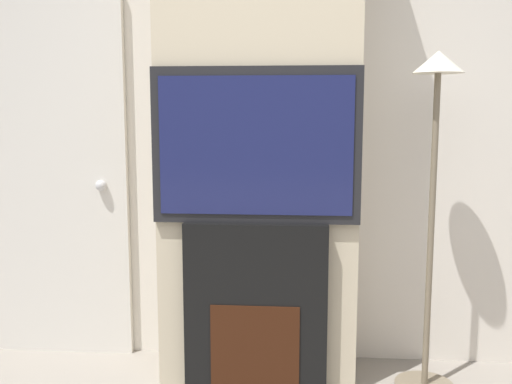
{
  "coord_description": "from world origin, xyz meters",
  "views": [
    {
      "loc": [
        0.21,
        -1.03,
        1.35
      ],
      "look_at": [
        0.0,
        1.59,
        0.98
      ],
      "focal_mm": 40.0,
      "sensor_mm": 36.0,
      "label": 1
    }
  ],
  "objects": [
    {
      "name": "chimney_breast",
      "position": [
        0.0,
        1.79,
        1.35
      ],
      "size": [
        0.96,
        0.41,
        2.7
      ],
      "color": "beige",
      "rests_on": "ground_plane"
    },
    {
      "name": "floor_lamp",
      "position": [
        0.82,
        1.67,
        1.09
      ],
      "size": [
        0.29,
        0.29,
        1.62
      ],
      "color": "#726651",
      "rests_on": "ground_plane"
    },
    {
      "name": "wall_back",
      "position": [
        0.0,
        2.03,
        1.35
      ],
      "size": [
        6.0,
        0.06,
        2.7
      ],
      "color": "silver",
      "rests_on": "ground_plane"
    },
    {
      "name": "fireplace",
      "position": [
        0.0,
        1.59,
        0.41
      ],
      "size": [
        0.68,
        0.15,
        0.83
      ],
      "color": "black",
      "rests_on": "ground_plane"
    },
    {
      "name": "entry_door",
      "position": [
        -1.18,
        1.97,
        1.0
      ],
      "size": [
        0.89,
        0.09,
        1.99
      ],
      "color": "silver",
      "rests_on": "ground_plane"
    },
    {
      "name": "television",
      "position": [
        0.0,
        1.59,
        1.19
      ],
      "size": [
        0.96,
        0.07,
        0.72
      ],
      "color": "black",
      "rests_on": "fireplace"
    }
  ]
}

